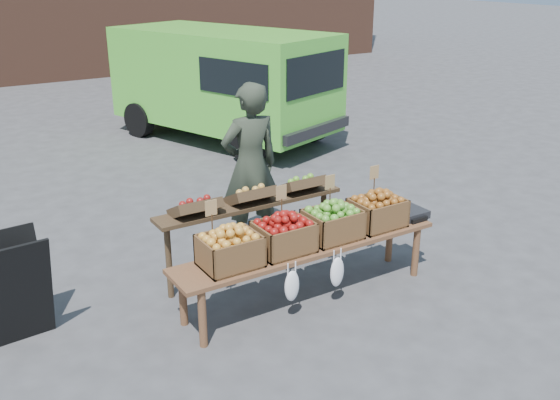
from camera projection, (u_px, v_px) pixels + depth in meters
ground at (283, 299)px, 6.01m from camera, size 80.00×80.00×0.00m
delivery_van at (223, 86)px, 11.09m from camera, size 3.29×4.73×1.93m
vendor at (250, 166)px, 6.87m from camera, size 0.70×0.49×1.86m
chalkboard_sign at (9, 290)px, 5.18m from camera, size 0.66×0.40×0.96m
back_table at (251, 228)px, 6.30m from camera, size 2.10×0.44×1.04m
display_bench at (308, 271)px, 5.92m from camera, size 2.70×0.56×0.57m
crate_golden_apples at (230, 251)px, 5.36m from camera, size 0.50×0.40×0.28m
crate_russet_pears at (284, 237)px, 5.63m from camera, size 0.50×0.40×0.28m
crate_red_apples at (333, 224)px, 5.90m from camera, size 0.50×0.40×0.28m
crate_green_apples at (377, 213)px, 6.18m from camera, size 0.50×0.40×0.28m
weighing_scale at (408, 213)px, 6.42m from camera, size 0.34×0.30×0.08m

